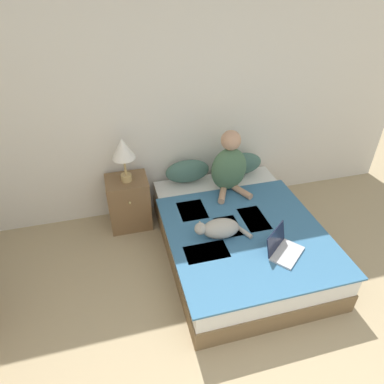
% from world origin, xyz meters
% --- Properties ---
extents(wall_back, '(5.64, 0.05, 2.55)m').
position_xyz_m(wall_back, '(0.00, 3.09, 1.27)').
color(wall_back, silver).
rests_on(wall_back, ground_plane).
extents(bed, '(1.49, 1.93, 0.43)m').
position_xyz_m(bed, '(0.41, 2.05, 0.21)').
color(bed, brown).
rests_on(bed, ground_plane).
extents(pillow_near, '(0.51, 0.20, 0.27)m').
position_xyz_m(pillow_near, '(0.08, 2.89, 0.56)').
color(pillow_near, '#42665B').
rests_on(pillow_near, bed).
extents(pillow_far, '(0.51, 0.20, 0.27)m').
position_xyz_m(pillow_far, '(0.73, 2.89, 0.56)').
color(pillow_far, '#42665B').
rests_on(pillow_far, bed).
extents(person_sitting, '(0.40, 0.39, 0.71)m').
position_xyz_m(person_sitting, '(0.48, 2.62, 0.73)').
color(person_sitting, '#476B4C').
rests_on(person_sitting, bed).
extents(cat_tabby, '(0.53, 0.23, 0.19)m').
position_xyz_m(cat_tabby, '(0.13, 1.89, 0.52)').
color(cat_tabby, '#A8A399').
rests_on(cat_tabby, bed).
extents(laptop_open, '(0.41, 0.40, 0.22)m').
position_xyz_m(laptop_open, '(0.61, 1.55, 0.47)').
color(laptop_open, '#B7B7BC').
rests_on(laptop_open, bed).
extents(nightstand, '(0.45, 0.40, 0.61)m').
position_xyz_m(nightstand, '(-0.62, 2.82, 0.30)').
color(nightstand, brown).
rests_on(nightstand, ground_plane).
extents(table_lamp, '(0.25, 0.25, 0.50)m').
position_xyz_m(table_lamp, '(-0.61, 2.80, 0.97)').
color(table_lamp, tan).
rests_on(table_lamp, nightstand).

